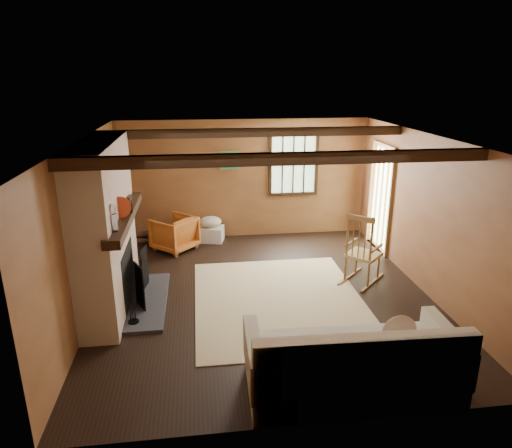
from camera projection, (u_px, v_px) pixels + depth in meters
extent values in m
plane|color=black|center=(264.00, 295.00, 7.03)|extent=(5.50, 5.50, 0.00)
cube|color=brown|center=(244.00, 179.00, 9.23)|extent=(5.00, 0.02, 2.40)
cube|color=brown|center=(309.00, 316.00, 4.06)|extent=(5.00, 0.02, 2.40)
cube|color=brown|center=(87.00, 228.00, 6.34)|extent=(0.02, 5.50, 2.40)
cube|color=brown|center=(426.00, 215.00, 6.95)|extent=(0.02, 5.50, 2.40)
cube|color=silver|center=(265.00, 138.00, 6.27)|extent=(5.00, 5.50, 0.02)
cube|color=#311D10|center=(280.00, 159.00, 5.16)|extent=(5.00, 0.12, 0.14)
cube|color=#311D10|center=(254.00, 133.00, 7.42)|extent=(5.00, 0.12, 0.14)
cube|color=#311D10|center=(293.00, 164.00, 9.23)|extent=(1.02, 0.06, 1.32)
cube|color=#ACCC9C|center=(293.00, 164.00, 9.26)|extent=(0.90, 0.01, 1.20)
cube|color=#311D10|center=(293.00, 164.00, 9.24)|extent=(0.90, 0.03, 0.02)
cube|color=brown|center=(380.00, 198.00, 8.61)|extent=(0.06, 1.00, 2.06)
cube|color=#ACCC9C|center=(382.00, 198.00, 8.62)|extent=(0.01, 0.80, 1.85)
cube|color=brown|center=(229.00, 160.00, 9.04)|extent=(0.42, 0.03, 0.42)
cube|color=#236B53|center=(229.00, 161.00, 9.03)|extent=(0.36, 0.01, 0.36)
cube|color=brown|center=(105.00, 228.00, 6.37)|extent=(0.50, 2.20, 2.40)
cube|color=black|center=(116.00, 276.00, 6.62)|extent=(0.38, 1.00, 0.85)
cube|color=#3B3A40|center=(148.00, 301.00, 6.80)|extent=(0.55, 1.80, 0.05)
cube|color=#311D10|center=(125.00, 217.00, 6.36)|extent=(0.22, 2.30, 0.12)
cube|color=black|center=(140.00, 286.00, 6.47)|extent=(0.16, 0.30, 0.65)
cube|color=black|center=(142.00, 276.00, 6.79)|extent=(0.06, 0.33, 0.65)
cube|color=black|center=(144.00, 267.00, 7.11)|extent=(0.08, 0.32, 0.65)
cylinder|color=black|center=(133.00, 322.00, 6.16)|extent=(0.15, 0.15, 0.02)
cylinder|color=black|center=(129.00, 303.00, 6.04)|extent=(0.01, 0.01, 0.61)
cylinder|color=black|center=(132.00, 302.00, 6.07)|extent=(0.01, 0.01, 0.61)
cylinder|color=black|center=(134.00, 301.00, 6.10)|extent=(0.01, 0.01, 0.61)
cylinder|color=silver|center=(113.00, 223.00, 5.55)|extent=(0.10, 0.10, 0.22)
sphere|color=silver|center=(112.00, 209.00, 5.50)|extent=(0.12, 0.12, 0.12)
cylinder|color=#B13214|center=(120.00, 207.00, 6.04)|extent=(0.29, 0.12, 0.30)
cube|color=black|center=(123.00, 208.00, 6.33)|extent=(0.26, 0.19, 0.13)
cylinder|color=#311D10|center=(128.00, 200.00, 6.79)|extent=(0.08, 0.08, 0.10)
cylinder|color=#311D10|center=(130.00, 197.00, 6.96)|extent=(0.07, 0.07, 0.08)
cube|color=tan|center=(279.00, 300.00, 6.86)|extent=(2.50, 3.00, 0.01)
cube|color=tan|center=(363.00, 255.00, 7.39)|extent=(0.66, 0.66, 0.05)
cube|color=brown|center=(361.00, 219.00, 7.03)|extent=(0.36, 0.36, 0.08)
cylinder|color=brown|center=(378.00, 266.00, 7.49)|extent=(0.04, 0.04, 0.44)
cylinder|color=brown|center=(356.00, 261.00, 7.72)|extent=(0.04, 0.04, 0.44)
cylinder|color=brown|center=(368.00, 275.00, 7.19)|extent=(0.04, 0.04, 0.44)
cylinder|color=brown|center=(345.00, 268.00, 7.42)|extent=(0.04, 0.04, 0.44)
cylinder|color=brown|center=(371.00, 241.00, 7.01)|extent=(0.04, 0.04, 0.75)
cylinder|color=brown|center=(348.00, 235.00, 7.24)|extent=(0.04, 0.04, 0.75)
cylinder|color=brown|center=(365.00, 241.00, 7.08)|extent=(0.02, 0.02, 0.62)
cylinder|color=brown|center=(359.00, 239.00, 7.13)|extent=(0.02, 0.02, 0.62)
cylinder|color=brown|center=(353.00, 238.00, 7.19)|extent=(0.02, 0.02, 0.62)
cube|color=brown|center=(377.00, 248.00, 7.21)|extent=(0.32, 0.33, 0.03)
cube|color=brown|center=(351.00, 242.00, 7.46)|extent=(0.32, 0.33, 0.03)
cube|color=brown|center=(372.00, 282.00, 7.41)|extent=(0.62, 0.63, 0.03)
cube|color=brown|center=(350.00, 276.00, 7.64)|extent=(0.62, 0.63, 0.03)
cube|color=beige|center=(350.00, 369.00, 4.88)|extent=(2.22, 1.06, 0.48)
cube|color=beige|center=(366.00, 364.00, 4.37)|extent=(2.19, 0.24, 0.60)
cube|color=beige|center=(254.00, 357.00, 4.72)|extent=(0.19, 0.99, 0.44)
cube|color=beige|center=(446.00, 346.00, 4.90)|extent=(0.19, 0.99, 0.44)
ellipsoid|color=beige|center=(399.00, 332.00, 4.92)|extent=(0.40, 0.15, 0.39)
cylinder|color=brown|center=(147.00, 240.00, 9.12)|extent=(0.44, 0.13, 0.13)
cylinder|color=brown|center=(154.00, 240.00, 9.14)|extent=(0.44, 0.13, 0.13)
cylinder|color=brown|center=(161.00, 240.00, 9.16)|extent=(0.44, 0.13, 0.13)
cylinder|color=brown|center=(146.00, 234.00, 9.08)|extent=(0.44, 0.13, 0.13)
cylinder|color=brown|center=(153.00, 234.00, 9.10)|extent=(0.44, 0.13, 0.13)
cylinder|color=brown|center=(161.00, 234.00, 9.12)|extent=(0.44, 0.13, 0.13)
cube|color=white|center=(211.00, 234.00, 9.24)|extent=(0.57, 0.48, 0.30)
ellipsoid|color=beige|center=(210.00, 222.00, 9.15)|extent=(0.51, 0.44, 0.22)
imported|color=#BF6026|center=(174.00, 233.00, 8.74)|extent=(1.01, 1.01, 0.66)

